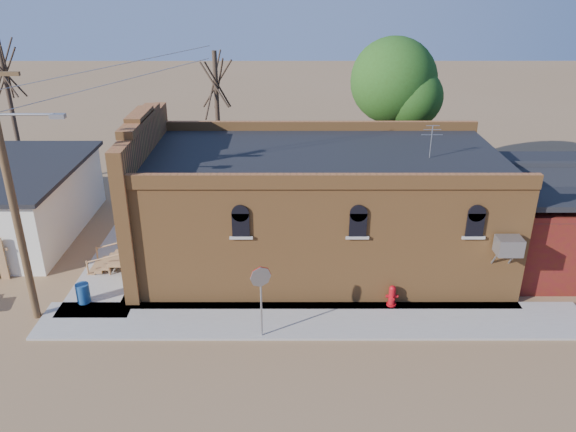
{
  "coord_description": "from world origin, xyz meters",
  "views": [
    {
      "loc": [
        0.6,
        -15.38,
        11.24
      ],
      "look_at": [
        0.62,
        4.5,
        2.4
      ],
      "focal_mm": 35.0,
      "sensor_mm": 36.0,
      "label": 1
    }
  ],
  "objects_px": {
    "utility_pole": "(12,190)",
    "fire_hydrant": "(392,296)",
    "stop_sign": "(261,283)",
    "brick_bar": "(313,207)",
    "trash_barrel": "(83,293)"
  },
  "relations": [
    {
      "from": "utility_pole",
      "to": "fire_hydrant",
      "type": "bearing_deg",
      "value": 2.73
    },
    {
      "from": "fire_hydrant",
      "to": "stop_sign",
      "type": "relative_size",
      "value": 0.31
    },
    {
      "from": "brick_bar",
      "to": "trash_barrel",
      "type": "relative_size",
      "value": 22.38
    },
    {
      "from": "fire_hydrant",
      "to": "trash_barrel",
      "type": "relative_size",
      "value": 1.1
    },
    {
      "from": "utility_pole",
      "to": "trash_barrel",
      "type": "xyz_separation_m",
      "value": [
        1.33,
        0.82,
        -4.33
      ]
    },
    {
      "from": "fire_hydrant",
      "to": "stop_sign",
      "type": "height_order",
      "value": "stop_sign"
    },
    {
      "from": "utility_pole",
      "to": "brick_bar",
      "type": "bearing_deg",
      "value": 23.69
    },
    {
      "from": "fire_hydrant",
      "to": "trash_barrel",
      "type": "distance_m",
      "value": 11.15
    },
    {
      "from": "brick_bar",
      "to": "utility_pole",
      "type": "bearing_deg",
      "value": -156.31
    },
    {
      "from": "fire_hydrant",
      "to": "stop_sign",
      "type": "xyz_separation_m",
      "value": [
        -4.59,
        -1.8,
        1.58
      ]
    },
    {
      "from": "brick_bar",
      "to": "utility_pole",
      "type": "relative_size",
      "value": 1.82
    },
    {
      "from": "fire_hydrant",
      "to": "utility_pole",
      "type": "bearing_deg",
      "value": -175.28
    },
    {
      "from": "stop_sign",
      "to": "trash_barrel",
      "type": "height_order",
      "value": "stop_sign"
    },
    {
      "from": "utility_pole",
      "to": "trash_barrel",
      "type": "height_order",
      "value": "utility_pole"
    },
    {
      "from": "brick_bar",
      "to": "utility_pole",
      "type": "distance_m",
      "value": 10.96
    }
  ]
}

